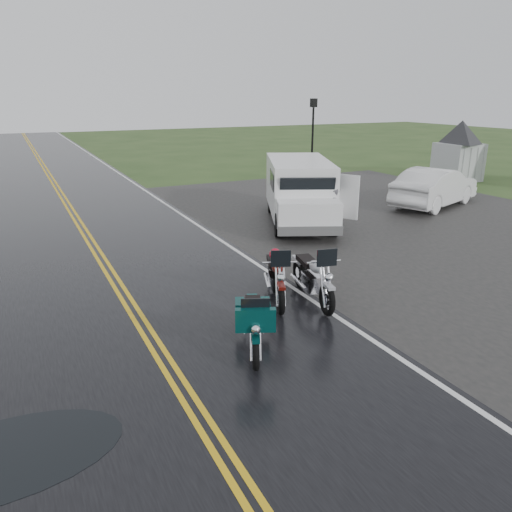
{
  "coord_description": "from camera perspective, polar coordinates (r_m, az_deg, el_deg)",
  "views": [
    {
      "loc": [
        -2.0,
        -7.76,
        4.54
      ],
      "look_at": [
        2.8,
        2.0,
        1.0
      ],
      "focal_mm": 35.0,
      "sensor_mm": 36.0,
      "label": 1
    }
  ],
  "objects": [
    {
      "name": "van_white",
      "position": [
        16.31,
        2.7,
        6.05
      ],
      "size": [
        4.43,
        6.29,
        2.32
      ],
      "primitive_type": null,
      "rotation": [
        0.0,
        0.0,
        -0.42
      ],
      "color": "white",
      "rests_on": "ground"
    },
    {
      "name": "sedan_white",
      "position": [
        22.33,
        19.76,
        7.35
      ],
      "size": [
        5.15,
        3.25,
        1.6
      ],
      "primitive_type": "imported",
      "rotation": [
        0.0,
        0.0,
        1.92
      ],
      "color": "white",
      "rests_on": "ground"
    },
    {
      "name": "ground",
      "position": [
        9.21,
        -10.41,
        -11.84
      ],
      "size": [
        120.0,
        120.0,
        0.0
      ],
      "primitive_type": "plane",
      "color": "#2D471E",
      "rests_on": "ground"
    },
    {
      "name": "parking_pad",
      "position": [
        18.77,
        18.78,
        3.11
      ],
      "size": [
        14.0,
        24.0,
        0.03
      ],
      "primitive_type": "cube",
      "color": "black",
      "rests_on": "ground"
    },
    {
      "name": "motorcycle_red",
      "position": [
        10.49,
        2.86,
        -3.54
      ],
      "size": [
        1.66,
        2.47,
        1.37
      ],
      "primitive_type": null,
      "rotation": [
        0.0,
        0.0,
        -0.38
      ],
      "color": "#550E09",
      "rests_on": "ground"
    },
    {
      "name": "motorcycle_teal",
      "position": [
        8.48,
        -0.04,
        -9.44
      ],
      "size": [
        1.57,
        2.27,
        1.26
      ],
      "primitive_type": null,
      "rotation": [
        0.0,
        0.0,
        -0.42
      ],
      "color": "#043534",
      "rests_on": "ground"
    },
    {
      "name": "person_at_van",
      "position": [
        16.73,
        8.82,
        4.95
      ],
      "size": [
        0.7,
        0.68,
        1.62
      ],
      "primitive_type": "imported",
      "rotation": [
        0.0,
        0.0,
        3.84
      ],
      "color": "#515055",
      "rests_on": "ground"
    },
    {
      "name": "motorcycle_silver",
      "position": [
        10.53,
        8.19,
        -3.51
      ],
      "size": [
        1.35,
        2.53,
        1.42
      ],
      "primitive_type": null,
      "rotation": [
        0.0,
        0.0,
        -0.21
      ],
      "color": "#A1A2A8",
      "rests_on": "ground"
    },
    {
      "name": "visitor_center",
      "position": [
        29.65,
        22.38,
        12.6
      ],
      "size": [
        16.0,
        10.0,
        4.8
      ],
      "primitive_type": null,
      "color": "#A8AAAD",
      "rests_on": "ground"
    },
    {
      "name": "road",
      "position": [
        18.43,
        -19.17,
        2.83
      ],
      "size": [
        8.0,
        100.0,
        0.04
      ],
      "primitive_type": "cube",
      "color": "black",
      "rests_on": "ground"
    },
    {
      "name": "lamp_post_far_right",
      "position": [
        26.09,
        6.46,
        12.76
      ],
      "size": [
        0.38,
        0.38,
        4.38
      ],
      "primitive_type": null,
      "color": "black",
      "rests_on": "ground"
    }
  ]
}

